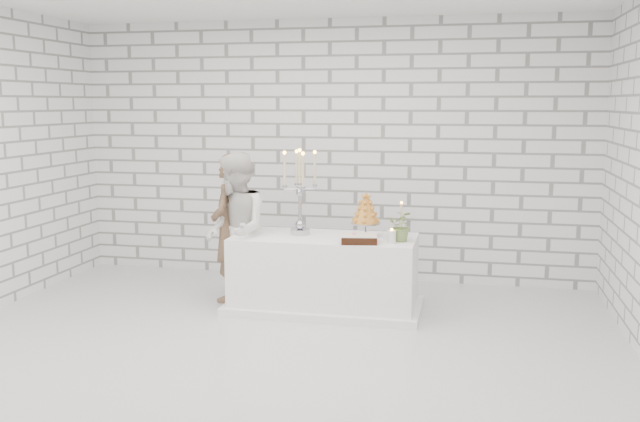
% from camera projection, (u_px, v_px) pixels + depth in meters
% --- Properties ---
extents(ground, '(6.00, 5.00, 0.01)m').
position_uv_depth(ground, '(271.00, 348.00, 5.87)').
color(ground, silver).
rests_on(ground, ground).
extents(wall_back, '(6.00, 0.01, 3.00)m').
position_uv_depth(wall_back, '(330.00, 151.00, 8.05)').
color(wall_back, white).
rests_on(wall_back, ground).
extents(wall_front, '(6.00, 0.01, 3.00)m').
position_uv_depth(wall_front, '(117.00, 223.00, 3.22)').
color(wall_front, white).
rests_on(wall_front, ground).
extents(cake_table, '(1.80, 0.80, 0.75)m').
position_uv_depth(cake_table, '(324.00, 273.00, 6.90)').
color(cake_table, white).
rests_on(cake_table, ground).
extents(groom, '(0.38, 0.57, 1.54)m').
position_uv_depth(groom, '(229.00, 227.00, 7.22)').
color(groom, brown).
rests_on(groom, ground).
extents(bride, '(0.86, 0.94, 1.57)m').
position_uv_depth(bride, '(236.00, 230.00, 6.95)').
color(bride, silver).
rests_on(bride, ground).
extents(candelabra, '(0.44, 0.44, 0.86)m').
position_uv_depth(candelabra, '(300.00, 192.00, 6.88)').
color(candelabra, '#A4A4AF').
rests_on(candelabra, cake_table).
extents(croquembouche, '(0.36, 0.36, 0.45)m').
position_uv_depth(croquembouche, '(366.00, 214.00, 6.79)').
color(croquembouche, '#B57027').
rests_on(croquembouche, cake_table).
extents(chocolate_cake, '(0.37, 0.29, 0.08)m').
position_uv_depth(chocolate_cake, '(359.00, 239.00, 6.51)').
color(chocolate_cake, black).
rests_on(chocolate_cake, cake_table).
extents(pillar_candle, '(0.10, 0.10, 0.12)m').
position_uv_depth(pillar_candle, '(392.00, 237.00, 6.50)').
color(pillar_candle, white).
rests_on(pillar_candle, cake_table).
extents(extra_taper, '(0.08, 0.08, 0.32)m').
position_uv_depth(extra_taper, '(401.00, 220.00, 6.86)').
color(extra_taper, beige).
rests_on(extra_taper, cake_table).
extents(flowers, '(0.32, 0.29, 0.30)m').
position_uv_depth(flowers, '(402.00, 226.00, 6.58)').
color(flowers, '#446533').
rests_on(flowers, cake_table).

